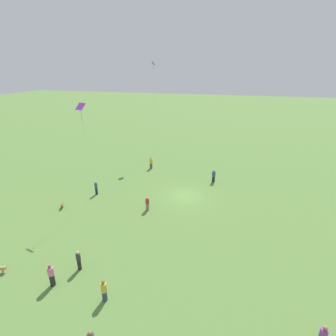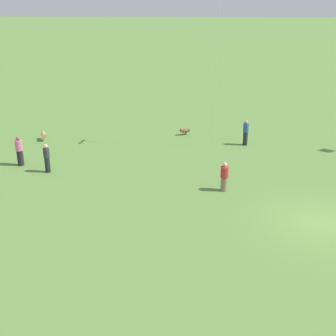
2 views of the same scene
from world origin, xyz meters
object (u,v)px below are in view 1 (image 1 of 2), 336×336
Objects in this scene: person_4 at (96,188)px; dog_0 at (1,268)px; kite_4 at (81,111)px; person_1 at (147,204)px; person_2 at (79,260)px; kite_1 at (153,71)px; person_3 at (51,275)px; dog_1 at (62,206)px; person_0 at (214,176)px; person_6 at (104,291)px; person_8 at (151,163)px.

dog_0 is (13.65, -0.50, -0.47)m from person_4.
person_1 is at bearing 60.99° from kite_4.
person_2 is at bearing -91.21° from dog_0.
dog_0 is (31.05, -2.53, -13.52)m from kite_1.
person_3 reaches higher than dog_0.
kite_4 is 10.67m from dog_1.
person_2 is at bearing 111.80° from person_1.
person_0 is 1.10× the size of person_1.
kite_1 is (-31.33, -6.34, 13.09)m from person_6.
dog_1 is (1.95, -2.55, -10.18)m from kite_4.
person_0 is 1.05× the size of person_6.
person_2 reaches higher than person_1.
person_8 reaches higher than person_0.
person_0 is 19.28m from dog_1.
kite_1 reaches higher than person_1.
person_6 is 0.94× the size of person_8.
person_2 is at bearing 112.60° from person_4.
kite_1 reaches higher than person_0.
dog_0 is at bearing -94.35° from person_8.
person_2 is 12.87m from person_4.
person_0 is at bearing 95.94° from kite_4.
person_0 is 1.04× the size of person_2.
person_8 is (-23.71, -0.37, -0.02)m from person_3.
person_8 is at bearing -111.34° from person_4.
person_4 is 4.53m from dog_1.
person_1 is 7.52m from person_4.
person_2 is 21.86m from person_8.
person_0 is at bearing -172.06° from dog_1.
person_8 is at bearing -12.19° from person_3.
kite_1 is at bearing -129.10° from dog_1.
person_1 is at bearing 164.27° from dog_1.
person_1 is at bearing -126.47° from person_0.
dog_0 is at bearing -35.36° from kite_4.
kite_1 reaches higher than person_8.
kite_4 is (19.48, -1.49, -3.40)m from kite_1.
person_0 reaches higher than person_2.
kite_1 is at bearing 145.41° from kite_4.
dog_0 is at bearing -173.23° from kite_1.
person_1 is at bearing -67.76° from person_8.
kite_4 is at bearing 103.75° from person_4.
person_0 is 15.41m from person_4.
person_4 is (-11.81, -5.11, 0.01)m from person_2.
person_0 is at bearing -9.07° from person_8.
person_6 is at bearing -111.15° from dog_0.
person_8 is at bearing -140.74° from dog_1.
dog_1 is (-7.79, -7.11, -0.52)m from person_2.
person_4 is 13.67m from dog_0.
dog_0 is (11.57, -1.04, -10.12)m from kite_4.
person_3 is 11.47m from dog_1.
person_6 is at bearing -73.26° from person_8.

